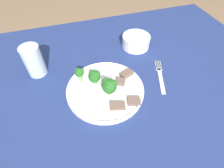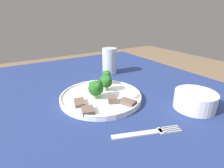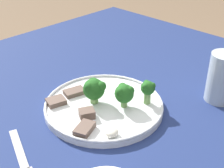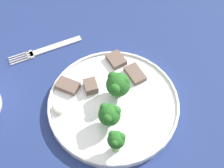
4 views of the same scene
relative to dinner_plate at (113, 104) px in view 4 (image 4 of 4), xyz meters
name	(u,v)px [view 4 (image 4 of 4)]	position (x,y,z in m)	size (l,w,h in m)	color
table	(103,105)	(0.06, -0.02, -0.10)	(1.30, 1.05, 0.77)	navy
dinner_plate	(113,104)	(0.00, 0.00, 0.00)	(0.27, 0.27, 0.02)	white
fork	(46,49)	(0.22, 0.01, -0.01)	(0.08, 0.17, 0.00)	#B2B2B7
broccoli_floret_near_rim_left	(116,140)	(-0.07, 0.07, 0.04)	(0.03, 0.03, 0.06)	#709E56
broccoli_floret_center_left	(109,115)	(-0.03, 0.04, 0.04)	(0.04, 0.04, 0.05)	#709E56
broccoli_floret_back_left	(117,85)	(0.01, -0.02, 0.04)	(0.05, 0.05, 0.06)	#709E56
meat_slice_front_slice	(135,74)	(0.02, -0.08, 0.01)	(0.05, 0.04, 0.01)	brown
meat_slice_middle_slice	(89,85)	(0.06, 0.01, 0.01)	(0.04, 0.04, 0.02)	brown
meat_slice_rear_slice	(68,86)	(0.09, 0.04, 0.01)	(0.05, 0.04, 0.01)	brown
meat_slice_edge_slice	(116,60)	(0.07, -0.08, 0.01)	(0.05, 0.04, 0.01)	brown
sauce_dollop	(58,108)	(0.07, 0.09, 0.01)	(0.03, 0.03, 0.02)	silver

